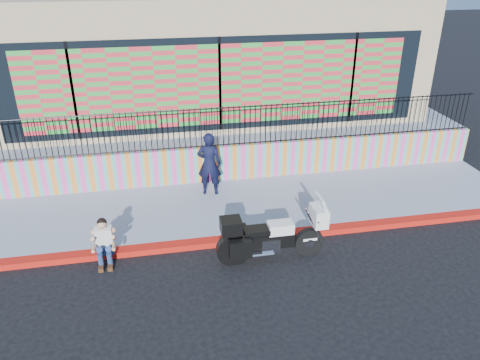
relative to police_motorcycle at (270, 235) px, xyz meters
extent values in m
plane|color=black|center=(-0.35, 0.81, -0.65)|extent=(90.00, 90.00, 0.00)
cube|color=red|center=(-0.35, 0.81, -0.57)|extent=(16.00, 0.30, 0.15)
cube|color=#868FA1|center=(-0.35, 2.46, -0.57)|extent=(16.00, 3.00, 0.15)
cube|color=#FF43A3|center=(-0.35, 4.06, 0.05)|extent=(16.00, 0.20, 1.10)
cube|color=#868FA1|center=(-0.35, 9.16, -0.02)|extent=(16.00, 10.00, 1.25)
cube|color=tan|center=(-0.35, 8.96, 2.60)|extent=(14.00, 8.00, 4.00)
cube|color=black|center=(-0.35, 4.94, 2.20)|extent=(12.60, 0.04, 2.80)
cube|color=red|center=(-0.35, 4.91, 2.20)|extent=(11.48, 0.02, 2.40)
cylinder|color=black|center=(0.94, 0.00, -0.30)|extent=(0.69, 0.15, 0.69)
cylinder|color=black|center=(-0.85, 0.00, -0.30)|extent=(0.69, 0.15, 0.69)
cube|color=black|center=(0.05, 0.00, -0.12)|extent=(1.00, 0.29, 0.36)
cube|color=silver|center=(0.00, 0.00, -0.23)|extent=(0.42, 0.36, 0.32)
cube|color=white|center=(0.24, 0.00, 0.17)|extent=(0.58, 0.34, 0.25)
cube|color=black|center=(-0.32, 0.00, 0.15)|extent=(0.58, 0.36, 0.13)
cube|color=white|center=(1.13, 0.00, 0.38)|extent=(0.32, 0.55, 0.44)
cube|color=silver|center=(1.17, 0.00, 0.72)|extent=(0.19, 0.48, 0.35)
cube|color=black|center=(-0.90, 0.00, 0.35)|extent=(0.46, 0.44, 0.32)
cube|color=black|center=(-0.74, -0.32, -0.07)|extent=(0.50, 0.19, 0.42)
cube|color=black|center=(-0.74, 0.32, -0.07)|extent=(0.50, 0.19, 0.42)
cube|color=white|center=(0.94, 0.00, -0.19)|extent=(0.34, 0.17, 0.06)
imported|color=black|center=(-0.95, 3.24, 0.42)|extent=(0.75, 0.58, 1.84)
cube|color=navy|center=(-3.71, 0.76, -0.41)|extent=(0.36, 0.28, 0.18)
cube|color=silver|center=(-3.71, 0.72, -0.06)|extent=(0.38, 0.27, 0.54)
sphere|color=tan|center=(-3.71, 0.68, 0.30)|extent=(0.21, 0.21, 0.21)
cube|color=#472814|center=(-3.81, 0.32, -0.60)|extent=(0.11, 0.26, 0.10)
cube|color=#472814|center=(-3.61, 0.32, -0.60)|extent=(0.11, 0.26, 0.10)
camera|label=1|loc=(-2.36, -8.67, 5.78)|focal=35.00mm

